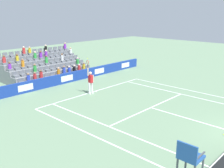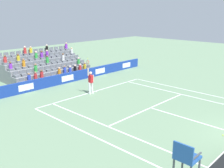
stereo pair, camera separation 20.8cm
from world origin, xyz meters
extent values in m
cube|color=white|center=(0.00, -11.89, 0.00)|extent=(10.97, 0.10, 0.01)
cube|color=white|center=(0.00, -6.40, 0.00)|extent=(8.23, 0.10, 0.01)
cube|color=white|center=(0.00, -3.20, 0.00)|extent=(0.10, 6.40, 0.01)
cube|color=white|center=(4.12, -5.95, 0.00)|extent=(0.10, 11.89, 0.01)
cube|color=white|center=(-4.12, -5.95, 0.00)|extent=(0.10, 11.89, 0.01)
cube|color=white|center=(5.49, -5.95, 0.00)|extent=(0.10, 11.89, 0.01)
cube|color=white|center=(-5.49, -5.95, 0.00)|extent=(0.10, 11.89, 0.01)
cube|color=white|center=(0.00, -11.79, 0.00)|extent=(0.10, 0.20, 0.01)
cube|color=#193899|center=(0.00, -15.65, 0.46)|extent=(20.42, 0.20, 0.92)
cube|color=white|center=(-8.17, -15.54, 0.46)|extent=(1.31, 0.01, 0.51)
cube|color=white|center=(-4.08, -15.54, 0.46)|extent=(1.31, 0.01, 0.51)
cube|color=white|center=(0.00, -15.54, 0.46)|extent=(1.31, 0.01, 0.51)
cube|color=white|center=(4.08, -15.54, 0.46)|extent=(1.31, 0.01, 0.51)
cylinder|color=white|center=(0.53, -11.68, 0.45)|extent=(0.16, 0.16, 0.90)
cylinder|color=white|center=(0.76, -11.71, 0.45)|extent=(0.16, 0.16, 0.90)
cube|color=white|center=(0.53, -11.68, 0.04)|extent=(0.16, 0.27, 0.08)
cube|color=white|center=(0.76, -11.71, 0.04)|extent=(0.16, 0.27, 0.08)
cube|color=red|center=(0.64, -11.69, 1.20)|extent=(0.27, 0.39, 0.60)
sphere|color=beige|center=(0.64, -11.69, 1.66)|extent=(0.24, 0.24, 0.24)
cylinder|color=beige|center=(0.86, -11.73, 1.81)|extent=(0.09, 0.09, 0.62)
cylinder|color=beige|center=(0.43, -11.61, 1.22)|extent=(0.09, 0.09, 0.56)
cylinder|color=black|center=(0.86, -11.73, 2.26)|extent=(0.04, 0.04, 0.28)
torus|color=red|center=(0.86, -11.73, 2.54)|extent=(0.08, 0.31, 0.31)
sphere|color=#D1E533|center=(0.86, -11.73, 2.82)|extent=(0.07, 0.07, 0.07)
cube|color=#23519E|center=(6.69, -0.26, 1.75)|extent=(0.70, 0.70, 0.08)
cube|color=#23519E|center=(7.01, -0.26, 2.06)|extent=(0.06, 0.70, 0.55)
cube|color=#474C54|center=(6.69, -0.58, 1.93)|extent=(0.56, 0.05, 0.04)
cube|color=#474C54|center=(6.69, 0.06, 1.93)|extent=(0.56, 0.05, 0.04)
cube|color=gray|center=(0.00, -16.73, 0.21)|extent=(8.06, 0.95, 0.42)
cube|color=slate|center=(-3.72, -16.73, 0.52)|extent=(0.48, 0.44, 0.20)
cube|color=slate|center=(-3.72, -16.93, 0.77)|extent=(0.48, 0.04, 0.30)
cube|color=slate|center=(-3.10, -16.73, 0.52)|extent=(0.48, 0.44, 0.20)
cube|color=slate|center=(-3.10, -16.93, 0.77)|extent=(0.48, 0.04, 0.30)
cube|color=slate|center=(-2.48, -16.73, 0.52)|extent=(0.48, 0.44, 0.20)
cube|color=slate|center=(-2.48, -16.93, 0.77)|extent=(0.48, 0.04, 0.30)
cube|color=slate|center=(-1.86, -16.73, 0.52)|extent=(0.48, 0.44, 0.20)
cube|color=slate|center=(-1.86, -16.93, 0.77)|extent=(0.48, 0.04, 0.30)
cube|color=slate|center=(-1.24, -16.73, 0.52)|extent=(0.48, 0.44, 0.20)
cube|color=slate|center=(-1.24, -16.93, 0.77)|extent=(0.48, 0.04, 0.30)
cube|color=slate|center=(-0.62, -16.73, 0.52)|extent=(0.48, 0.44, 0.20)
cube|color=slate|center=(-0.62, -16.93, 0.77)|extent=(0.48, 0.04, 0.30)
cube|color=slate|center=(0.00, -16.73, 0.52)|extent=(0.48, 0.44, 0.20)
cube|color=slate|center=(0.00, -16.93, 0.77)|extent=(0.48, 0.04, 0.30)
cube|color=slate|center=(0.62, -16.73, 0.52)|extent=(0.48, 0.44, 0.20)
cube|color=slate|center=(0.62, -16.93, 0.77)|extent=(0.48, 0.04, 0.30)
cube|color=slate|center=(1.24, -16.73, 0.52)|extent=(0.48, 0.44, 0.20)
cube|color=slate|center=(1.24, -16.93, 0.77)|extent=(0.48, 0.04, 0.30)
cube|color=slate|center=(1.86, -16.73, 0.52)|extent=(0.48, 0.44, 0.20)
cube|color=slate|center=(1.86, -16.93, 0.77)|extent=(0.48, 0.04, 0.30)
cube|color=slate|center=(2.48, -16.73, 0.52)|extent=(0.48, 0.44, 0.20)
cube|color=slate|center=(2.48, -16.93, 0.77)|extent=(0.48, 0.04, 0.30)
cube|color=slate|center=(3.10, -16.73, 0.52)|extent=(0.48, 0.44, 0.20)
cube|color=slate|center=(3.10, -16.93, 0.77)|extent=(0.48, 0.04, 0.30)
cube|color=slate|center=(3.72, -16.73, 0.52)|extent=(0.48, 0.44, 0.20)
cube|color=slate|center=(3.72, -16.93, 0.77)|extent=(0.48, 0.04, 0.30)
cube|color=gray|center=(0.00, -17.68, 0.42)|extent=(8.06, 0.95, 0.84)
cube|color=slate|center=(-3.72, -17.68, 0.94)|extent=(0.48, 0.44, 0.20)
cube|color=slate|center=(-3.72, -17.88, 1.19)|extent=(0.48, 0.04, 0.30)
cube|color=slate|center=(-3.10, -17.68, 0.94)|extent=(0.48, 0.44, 0.20)
cube|color=slate|center=(-3.10, -17.88, 1.19)|extent=(0.48, 0.04, 0.30)
cube|color=slate|center=(-2.48, -17.68, 0.94)|extent=(0.48, 0.44, 0.20)
cube|color=slate|center=(-2.48, -17.88, 1.19)|extent=(0.48, 0.04, 0.30)
cube|color=slate|center=(-1.86, -17.68, 0.94)|extent=(0.48, 0.44, 0.20)
cube|color=slate|center=(-1.86, -17.88, 1.19)|extent=(0.48, 0.04, 0.30)
cube|color=slate|center=(-1.24, -17.68, 0.94)|extent=(0.48, 0.44, 0.20)
cube|color=slate|center=(-1.24, -17.88, 1.19)|extent=(0.48, 0.04, 0.30)
cube|color=slate|center=(-0.62, -17.68, 0.94)|extent=(0.48, 0.44, 0.20)
cube|color=slate|center=(-0.62, -17.88, 1.19)|extent=(0.48, 0.04, 0.30)
cube|color=slate|center=(0.00, -17.68, 0.94)|extent=(0.48, 0.44, 0.20)
cube|color=slate|center=(0.00, -17.88, 1.19)|extent=(0.48, 0.04, 0.30)
cube|color=slate|center=(0.62, -17.68, 0.94)|extent=(0.48, 0.44, 0.20)
cube|color=slate|center=(0.62, -17.88, 1.19)|extent=(0.48, 0.04, 0.30)
cube|color=slate|center=(1.24, -17.68, 0.94)|extent=(0.48, 0.44, 0.20)
cube|color=slate|center=(1.24, -17.88, 1.19)|extent=(0.48, 0.04, 0.30)
cube|color=slate|center=(1.86, -17.68, 0.94)|extent=(0.48, 0.44, 0.20)
cube|color=slate|center=(1.86, -17.88, 1.19)|extent=(0.48, 0.04, 0.30)
cube|color=slate|center=(2.48, -17.68, 0.94)|extent=(0.48, 0.44, 0.20)
cube|color=slate|center=(2.48, -17.88, 1.19)|extent=(0.48, 0.04, 0.30)
cube|color=slate|center=(3.10, -17.68, 0.94)|extent=(0.48, 0.44, 0.20)
cube|color=slate|center=(3.10, -17.88, 1.19)|extent=(0.48, 0.04, 0.30)
cube|color=slate|center=(3.72, -17.68, 0.94)|extent=(0.48, 0.44, 0.20)
cube|color=slate|center=(3.72, -17.88, 1.19)|extent=(0.48, 0.04, 0.30)
cube|color=gray|center=(0.00, -18.63, 0.63)|extent=(8.06, 0.95, 1.26)
cube|color=slate|center=(-3.72, -18.63, 1.36)|extent=(0.48, 0.44, 0.20)
cube|color=slate|center=(-3.72, -18.83, 1.61)|extent=(0.48, 0.04, 0.30)
cube|color=slate|center=(-3.10, -18.63, 1.36)|extent=(0.48, 0.44, 0.20)
cube|color=slate|center=(-3.10, -18.83, 1.61)|extent=(0.48, 0.04, 0.30)
cube|color=slate|center=(-2.48, -18.63, 1.36)|extent=(0.48, 0.44, 0.20)
cube|color=slate|center=(-2.48, -18.83, 1.61)|extent=(0.48, 0.04, 0.30)
cube|color=slate|center=(-1.86, -18.63, 1.36)|extent=(0.48, 0.44, 0.20)
cube|color=slate|center=(-1.86, -18.83, 1.61)|extent=(0.48, 0.04, 0.30)
cube|color=slate|center=(-1.24, -18.63, 1.36)|extent=(0.48, 0.44, 0.20)
cube|color=slate|center=(-1.24, -18.83, 1.61)|extent=(0.48, 0.04, 0.30)
cube|color=slate|center=(-0.62, -18.63, 1.36)|extent=(0.48, 0.44, 0.20)
cube|color=slate|center=(-0.62, -18.83, 1.61)|extent=(0.48, 0.04, 0.30)
cube|color=slate|center=(0.00, -18.63, 1.36)|extent=(0.48, 0.44, 0.20)
cube|color=slate|center=(0.00, -18.83, 1.61)|extent=(0.48, 0.04, 0.30)
cube|color=slate|center=(0.62, -18.63, 1.36)|extent=(0.48, 0.44, 0.20)
cube|color=slate|center=(0.62, -18.83, 1.61)|extent=(0.48, 0.04, 0.30)
cube|color=slate|center=(1.24, -18.63, 1.36)|extent=(0.48, 0.44, 0.20)
cube|color=slate|center=(1.24, -18.83, 1.61)|extent=(0.48, 0.04, 0.30)
cube|color=slate|center=(1.86, -18.63, 1.36)|extent=(0.48, 0.44, 0.20)
cube|color=slate|center=(1.86, -18.83, 1.61)|extent=(0.48, 0.04, 0.30)
cube|color=slate|center=(2.48, -18.63, 1.36)|extent=(0.48, 0.44, 0.20)
cube|color=slate|center=(2.48, -18.83, 1.61)|extent=(0.48, 0.04, 0.30)
cube|color=slate|center=(3.10, -18.63, 1.36)|extent=(0.48, 0.44, 0.20)
cube|color=slate|center=(3.10, -18.83, 1.61)|extent=(0.48, 0.04, 0.30)
cube|color=slate|center=(3.72, -18.63, 1.36)|extent=(0.48, 0.44, 0.20)
cube|color=slate|center=(3.72, -18.83, 1.61)|extent=(0.48, 0.04, 0.30)
cube|color=gray|center=(0.00, -19.58, 0.84)|extent=(8.06, 0.95, 1.68)
cube|color=slate|center=(-3.72, -19.58, 1.78)|extent=(0.48, 0.44, 0.20)
cube|color=slate|center=(-3.72, -19.78, 2.03)|extent=(0.48, 0.04, 0.30)
cube|color=slate|center=(-3.10, -19.58, 1.78)|extent=(0.48, 0.44, 0.20)
cube|color=slate|center=(-3.10, -19.78, 2.03)|extent=(0.48, 0.04, 0.30)
cube|color=slate|center=(-2.48, -19.58, 1.78)|extent=(0.48, 0.44, 0.20)
cube|color=slate|center=(-2.48, -19.78, 2.03)|extent=(0.48, 0.04, 0.30)
cube|color=slate|center=(-1.86, -19.58, 1.78)|extent=(0.48, 0.44, 0.20)
cube|color=slate|center=(-1.86, -19.78, 2.03)|extent=(0.48, 0.04, 0.30)
cube|color=slate|center=(-1.24, -19.58, 1.78)|extent=(0.48, 0.44, 0.20)
cube|color=slate|center=(-1.24, -19.78, 2.03)|extent=(0.48, 0.04, 0.30)
cube|color=slate|center=(-0.62, -19.58, 1.78)|extent=(0.48, 0.44, 0.20)
cube|color=slate|center=(-0.62, -19.78, 2.03)|extent=(0.48, 0.04, 0.30)
cube|color=slate|center=(0.00, -19.58, 1.78)|extent=(0.48, 0.44, 0.20)
cube|color=slate|center=(0.00, -19.78, 2.03)|extent=(0.48, 0.04, 0.30)
cube|color=slate|center=(0.62, -19.58, 1.78)|extent=(0.48, 0.44, 0.20)
cube|color=slate|center=(0.62, -19.78, 2.03)|extent=(0.48, 0.04, 0.30)
cube|color=slate|center=(1.24, -19.58, 1.78)|extent=(0.48, 0.44, 0.20)
cube|color=slate|center=(1.24, -19.78, 2.03)|extent=(0.48, 0.04, 0.30)
cube|color=slate|center=(1.86, -19.58, 1.78)|extent=(0.48, 0.44, 0.20)
cube|color=slate|center=(1.86, -19.78, 2.03)|extent=(0.48, 0.04, 0.30)
cube|color=slate|center=(2.48, -19.58, 1.78)|extent=(0.48, 0.44, 0.20)
cube|color=slate|center=(2.48, -19.78, 2.03)|extent=(0.48, 0.04, 0.30)
cube|color=slate|center=(3.10, -19.58, 1.78)|extent=(0.48, 0.44, 0.20)
cube|color=slate|center=(3.10, -19.78, 2.03)|extent=(0.48, 0.04, 0.30)
cube|color=slate|center=(3.72, -19.58, 1.78)|extent=(0.48, 0.44, 0.20)
cube|color=slate|center=(3.72, -19.78, 2.03)|extent=(0.48, 0.04, 0.30)
cube|color=gray|center=(0.00, -20.53, 1.05)|extent=(8.06, 0.95, 2.10)
cube|color=slate|center=(-3.72, -20.53, 2.20)|extent=(0.48, 0.44, 0.20)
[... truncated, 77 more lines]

